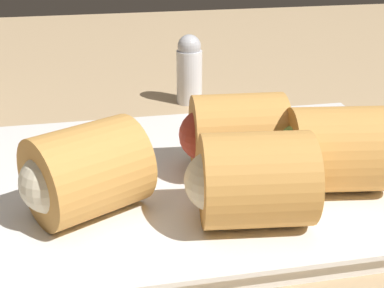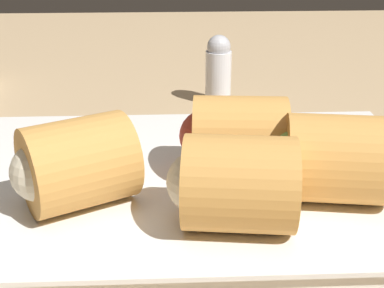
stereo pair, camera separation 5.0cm
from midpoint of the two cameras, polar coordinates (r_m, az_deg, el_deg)
table_surface at (r=37.01cm, az=7.59°, el=-7.34°), size 180.00×140.00×2.00cm
serving_plate at (r=36.76cm, az=3.91°, el=-4.24°), size 32.63×22.51×1.50cm
roll_front_left at (r=33.89cm, az=18.63°, el=-1.62°), size 7.40×6.21×5.38cm
roll_front_right at (r=35.61cm, az=8.40°, el=0.70°), size 7.27×5.87×5.38cm
roll_back_left at (r=31.67cm, az=-8.41°, el=-2.38°), size 7.92×7.61×5.38cm
roll_back_right at (r=29.66cm, az=8.99°, el=-4.35°), size 7.35×6.08×5.38cm
salt_shaker at (r=53.04cm, az=5.56°, el=7.84°), size 2.55×2.55×6.87cm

